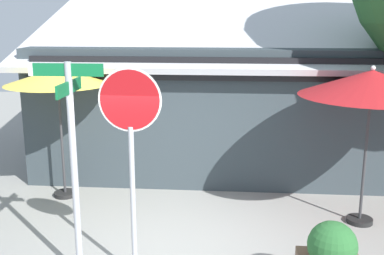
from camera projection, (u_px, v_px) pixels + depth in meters
name	position (u px, v px, depth m)	size (l,w,h in m)	color
ground_plane	(174.00, 249.00, 7.30)	(28.00, 28.00, 0.10)	gray
cafe_building	(221.00, 95.00, 11.76)	(8.43, 5.84, 4.28)	#333D42
street_sign_post	(73.00, 149.00, 6.05)	(0.95, 0.89, 2.92)	#A8AAB2
stop_sign	(131.00, 133.00, 6.01)	(0.82, 0.07, 2.85)	#A8AAB2
patio_umbrella_mustard_left	(58.00, 78.00, 8.74)	(1.95, 1.95, 2.59)	black
patio_umbrella_crimson_center	(372.00, 84.00, 7.54)	(2.33, 2.33, 2.70)	black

